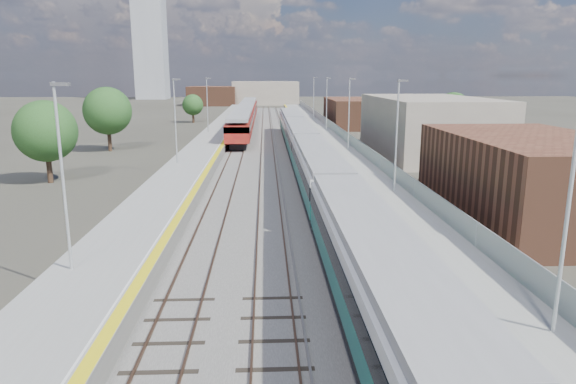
{
  "coord_description": "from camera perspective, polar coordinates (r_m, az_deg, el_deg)",
  "views": [
    {
      "loc": [
        -2.23,
        -12.12,
        8.74
      ],
      "look_at": [
        -0.96,
        16.62,
        2.2
      ],
      "focal_mm": 32.0,
      "sensor_mm": 36.0,
      "label": 1
    }
  ],
  "objects": [
    {
      "name": "buildings",
      "position": [
        151.57,
        -8.8,
        13.4
      ],
      "size": [
        72.0,
        185.5,
        40.0
      ],
      "color": "brown",
      "rests_on": "ground"
    },
    {
      "name": "tracks",
      "position": [
        66.86,
        -2.03,
        5.38
      ],
      "size": [
        8.96,
        160.0,
        0.17
      ],
      "color": "#4C3323",
      "rests_on": "ground"
    },
    {
      "name": "ground",
      "position": [
        62.77,
        -0.48,
        4.8
      ],
      "size": [
        320.0,
        320.0,
        0.0
      ],
      "primitive_type": "plane",
      "color": "#47443A",
      "rests_on": "ground"
    },
    {
      "name": "ballast_bed",
      "position": [
        65.2,
        -2.54,
        5.12
      ],
      "size": [
        10.5,
        155.0,
        0.06
      ],
      "primitive_type": "cube",
      "color": "#565451",
      "rests_on": "ground"
    },
    {
      "name": "tree_c",
      "position": [
        99.83,
        -10.54,
        9.49
      ],
      "size": [
        3.92,
        3.92,
        5.31
      ],
      "color": "#382619",
      "rests_on": "ground"
    },
    {
      "name": "platform_left",
      "position": [
        65.49,
        -8.53,
        5.45
      ],
      "size": [
        4.3,
        155.0,
        8.52
      ],
      "color": "slate",
      "rests_on": "ground"
    },
    {
      "name": "tree_b",
      "position": [
        64.07,
        -19.43,
        8.49
      ],
      "size": [
        5.53,
        5.53,
        7.5
      ],
      "color": "#382619",
      "rests_on": "ground"
    },
    {
      "name": "red_train",
      "position": [
        89.17,
        -4.69,
        8.58
      ],
      "size": [
        2.99,
        60.55,
        3.77
      ],
      "color": "black",
      "rests_on": "ground"
    },
    {
      "name": "green_train",
      "position": [
        46.18,
        2.13,
        4.59
      ],
      "size": [
        2.77,
        77.14,
        3.05
      ],
      "color": "black",
      "rests_on": "ground"
    },
    {
      "name": "platform_right",
      "position": [
        65.56,
        4.08,
        5.58
      ],
      "size": [
        4.7,
        155.0,
        8.52
      ],
      "color": "slate",
      "rests_on": "ground"
    },
    {
      "name": "tree_a",
      "position": [
        46.64,
        -25.34,
        6.12
      ],
      "size": [
        5.04,
        5.04,
        6.83
      ],
      "color": "#382619",
      "rests_on": "ground"
    },
    {
      "name": "tree_d",
      "position": [
        75.83,
        17.83,
        8.7
      ],
      "size": [
        4.81,
        4.81,
        6.52
      ],
      "color": "#382619",
      "rests_on": "ground"
    }
  ]
}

